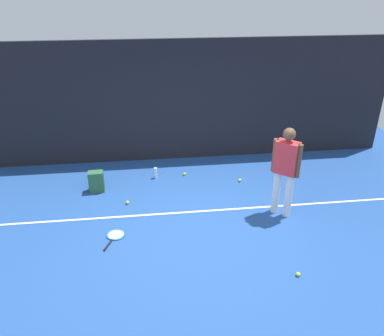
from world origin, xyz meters
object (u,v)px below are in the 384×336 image
(tennis_ball_near_player, at_px, (184,174))
(tennis_ball_far_left, at_px, (240,180))
(tennis_ball_by_fence, at_px, (298,274))
(water_bottle, at_px, (156,173))
(tennis_racket, at_px, (115,236))
(backpack, at_px, (96,182))
(tennis_ball_mid_court, at_px, (127,202))
(tennis_player, at_px, (285,167))

(tennis_ball_near_player, distance_m, tennis_ball_far_left, 1.24)
(tennis_ball_near_player, bearing_deg, tennis_ball_far_left, -20.60)
(tennis_ball_by_fence, relative_size, water_bottle, 0.27)
(tennis_ball_near_player, relative_size, water_bottle, 0.27)
(tennis_racket, bearing_deg, backpack, 37.46)
(tennis_racket, height_order, water_bottle, water_bottle)
(tennis_ball_mid_court, xyz_separation_m, water_bottle, (0.59, 1.01, 0.09))
(backpack, relative_size, tennis_ball_far_left, 6.67)
(tennis_ball_mid_court, xyz_separation_m, tennis_ball_far_left, (2.39, 0.62, 0.00))
(tennis_ball_by_fence, height_order, tennis_ball_mid_court, same)
(tennis_player, relative_size, tennis_ball_near_player, 25.76)
(backpack, height_order, water_bottle, backpack)
(backpack, xyz_separation_m, tennis_ball_far_left, (3.02, 0.01, -0.18))
(backpack, xyz_separation_m, water_bottle, (1.22, 0.41, -0.09))
(tennis_ball_by_fence, bearing_deg, tennis_ball_mid_court, 137.56)
(tennis_player, height_order, water_bottle, tennis_player)
(tennis_player, distance_m, tennis_ball_near_player, 2.55)
(tennis_ball_near_player, bearing_deg, tennis_racket, -124.24)
(tennis_racket, relative_size, tennis_ball_far_left, 9.61)
(tennis_ball_mid_court, distance_m, water_bottle, 1.18)
(backpack, relative_size, tennis_ball_by_fence, 6.67)
(backpack, bearing_deg, tennis_ball_by_fence, 135.30)
(water_bottle, bearing_deg, backpack, -161.50)
(tennis_ball_near_player, bearing_deg, backpack, -166.45)
(backpack, relative_size, tennis_ball_mid_court, 6.67)
(tennis_ball_mid_court, bearing_deg, tennis_player, -13.35)
(tennis_ball_mid_court, bearing_deg, tennis_racket, -100.17)
(tennis_ball_by_fence, distance_m, tennis_ball_mid_court, 3.48)
(tennis_player, relative_size, tennis_ball_mid_court, 25.76)
(tennis_player, bearing_deg, tennis_racket, -132.41)
(tennis_player, distance_m, water_bottle, 2.94)
(tennis_ball_by_fence, bearing_deg, tennis_player, 80.43)
(tennis_ball_by_fence, xyz_separation_m, tennis_ball_far_left, (-0.18, 2.97, 0.00))
(tennis_ball_by_fence, height_order, tennis_ball_far_left, same)
(tennis_ball_mid_court, height_order, water_bottle, water_bottle)
(tennis_player, xyz_separation_m, tennis_racket, (-3.03, -0.35, -0.95))
(tennis_ball_near_player, bearing_deg, tennis_ball_mid_court, -139.43)
(tennis_racket, distance_m, tennis_ball_by_fence, 3.05)
(tennis_ball_mid_court, bearing_deg, water_bottle, 59.73)
(tennis_ball_mid_court, relative_size, water_bottle, 0.27)
(tennis_ball_by_fence, bearing_deg, tennis_ball_far_left, 93.50)
(tennis_racket, distance_m, tennis_ball_far_left, 3.05)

